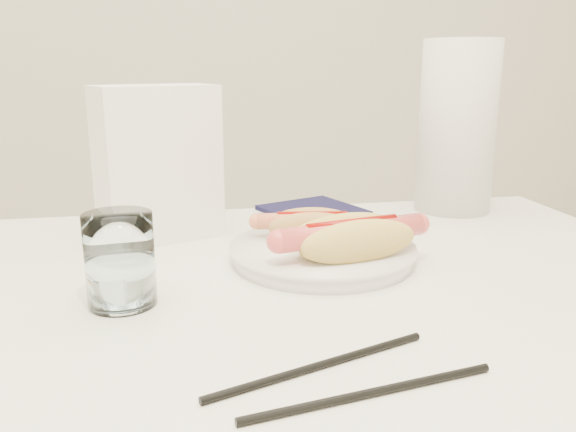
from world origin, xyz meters
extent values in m
cube|color=white|center=(0.00, 0.00, 0.73)|extent=(1.20, 0.80, 0.04)
cylinder|color=silver|center=(0.54, 0.34, 0.35)|extent=(0.04, 0.04, 0.71)
cylinder|color=white|center=(0.12, 0.09, 0.76)|extent=(0.30, 0.30, 0.02)
ellipsoid|color=tan|center=(0.11, 0.12, 0.79)|extent=(0.13, 0.05, 0.04)
ellipsoid|color=tan|center=(0.12, 0.14, 0.79)|extent=(0.13, 0.05, 0.04)
ellipsoid|color=tan|center=(0.11, 0.13, 0.78)|extent=(0.12, 0.06, 0.02)
cylinder|color=#F07E54|center=(0.11, 0.13, 0.80)|extent=(0.15, 0.05, 0.02)
cylinder|color=#990A05|center=(0.11, 0.13, 0.81)|extent=(0.10, 0.02, 0.01)
ellipsoid|color=#E4BE59|center=(0.15, 0.02, 0.80)|extent=(0.16, 0.07, 0.05)
ellipsoid|color=#E4BE59|center=(0.14, 0.06, 0.80)|extent=(0.16, 0.07, 0.05)
ellipsoid|color=#E4BE59|center=(0.14, 0.04, 0.78)|extent=(0.15, 0.09, 0.03)
cylinder|color=#E95352|center=(0.14, 0.04, 0.80)|extent=(0.20, 0.07, 0.03)
cylinder|color=#990A05|center=(0.14, 0.04, 0.82)|extent=(0.12, 0.04, 0.01)
cylinder|color=white|center=(-0.13, -0.01, 0.80)|extent=(0.07, 0.07, 0.10)
cylinder|color=black|center=(0.05, -0.18, 0.75)|extent=(0.21, 0.08, 0.01)
cylinder|color=black|center=(0.08, -0.23, 0.75)|extent=(0.22, 0.05, 0.01)
cube|color=white|center=(-0.09, 0.25, 0.86)|extent=(0.19, 0.15, 0.23)
cube|color=#111033|center=(0.17, 0.35, 0.75)|extent=(0.19, 0.19, 0.01)
cylinder|color=silver|center=(0.42, 0.32, 0.90)|extent=(0.16, 0.16, 0.30)
camera|label=1|loc=(-0.06, -0.62, 1.00)|focal=36.34mm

